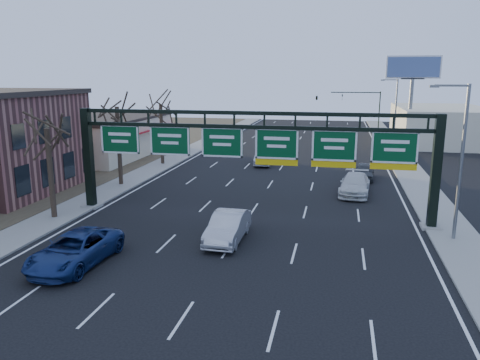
% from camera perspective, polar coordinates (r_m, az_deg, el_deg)
% --- Properties ---
extents(ground, '(160.00, 160.00, 0.00)m').
position_cam_1_polar(ground, '(24.62, -2.52, -9.93)').
color(ground, black).
rests_on(ground, ground).
extents(sidewalk_left, '(3.00, 120.00, 0.12)m').
position_cam_1_polar(sidewalk_left, '(46.86, -11.60, 0.84)').
color(sidewalk_left, gray).
rests_on(sidewalk_left, ground).
extents(sidewalk_right, '(3.00, 120.00, 0.12)m').
position_cam_1_polar(sidewalk_right, '(43.60, 20.99, -0.64)').
color(sidewalk_right, gray).
rests_on(sidewalk_right, ground).
extents(dirt_strip_left, '(21.00, 120.00, 0.06)m').
position_cam_1_polar(dirt_strip_left, '(52.90, -23.82, 1.31)').
color(dirt_strip_left, '#473D2B').
rests_on(dirt_strip_left, ground).
extents(lane_markings, '(21.60, 120.00, 0.01)m').
position_cam_1_polar(lane_markings, '(43.42, 4.09, 0.06)').
color(lane_markings, white).
rests_on(lane_markings, ground).
extents(sign_gantry, '(24.60, 1.20, 7.20)m').
position_cam_1_polar(sign_gantry, '(30.89, 1.41, 3.68)').
color(sign_gantry, black).
rests_on(sign_gantry, ground).
extents(cream_strip, '(10.90, 18.40, 4.70)m').
position_cam_1_polar(cream_strip, '(58.24, -16.05, 5.17)').
color(cream_strip, beige).
rests_on(cream_strip, ground).
extents(building_right_distant, '(12.00, 20.00, 5.00)m').
position_cam_1_polar(building_right_distant, '(73.71, 23.23, 6.23)').
color(building_right_distant, beige).
rests_on(building_right_distant, ground).
extents(tree_gantry, '(3.60, 3.60, 8.48)m').
position_cam_1_polar(tree_gantry, '(32.84, -22.67, 7.62)').
color(tree_gantry, black).
rests_on(tree_gantry, sidewalk_left).
extents(tree_mid, '(3.60, 3.60, 9.24)m').
position_cam_1_polar(tree_mid, '(41.42, -14.87, 10.04)').
color(tree_mid, black).
rests_on(tree_mid, sidewalk_left).
extents(tree_far, '(3.60, 3.60, 8.86)m').
position_cam_1_polar(tree_far, '(50.56, -9.70, 10.25)').
color(tree_far, black).
rests_on(tree_far, sidewalk_left).
extents(streetlight_near, '(2.15, 0.22, 9.00)m').
position_cam_1_polar(streetlight_near, '(29.11, 25.20, 2.82)').
color(streetlight_near, slate).
rests_on(streetlight_near, sidewalk_right).
extents(streetlight_far, '(2.15, 0.22, 9.00)m').
position_cam_1_polar(streetlight_far, '(62.50, 18.32, 8.02)').
color(streetlight_far, slate).
rests_on(streetlight_far, sidewalk_right).
extents(billboard_right, '(7.00, 0.50, 12.00)m').
position_cam_1_polar(billboard_right, '(67.61, 20.29, 11.56)').
color(billboard_right, slate).
rests_on(billboard_right, ground).
extents(traffic_signal_mast, '(10.16, 0.54, 7.00)m').
position_cam_1_polar(traffic_signal_mast, '(77.09, 12.10, 9.44)').
color(traffic_signal_mast, black).
rests_on(traffic_signal_mast, ground).
extents(car_blue_suv, '(3.03, 6.02, 1.63)m').
position_cam_1_polar(car_blue_suv, '(25.34, -19.44, -8.01)').
color(car_blue_suv, navy).
rests_on(car_blue_suv, ground).
extents(car_silver_sedan, '(1.85, 5.10, 1.67)m').
position_cam_1_polar(car_silver_sedan, '(27.29, -1.50, -5.74)').
color(car_silver_sedan, '#B1B1B6').
rests_on(car_silver_sedan, ground).
extents(car_white_wagon, '(2.77, 5.79, 1.63)m').
position_cam_1_polar(car_white_wagon, '(38.98, 13.82, -0.51)').
color(car_white_wagon, silver).
rests_on(car_white_wagon, ground).
extents(car_grey_far, '(2.09, 4.47, 1.48)m').
position_cam_1_polar(car_grey_far, '(44.82, 14.92, 1.02)').
color(car_grey_far, '#383B3C').
rests_on(car_grey_far, ground).
extents(car_silver_distant, '(2.02, 4.97, 1.60)m').
position_cam_1_polar(car_silver_distant, '(50.55, 2.90, 2.79)').
color(car_silver_distant, silver).
rests_on(car_silver_distant, ground).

